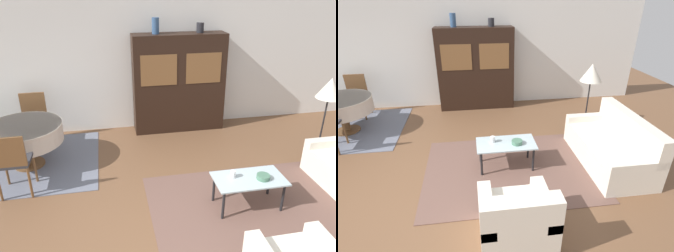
# 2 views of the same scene
# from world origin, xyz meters

# --- Properties ---
(ground_plane) EXTENTS (14.00, 14.00, 0.00)m
(ground_plane) POSITION_xyz_m (0.00, 0.00, 0.00)
(ground_plane) COLOR brown
(wall_back) EXTENTS (10.00, 0.06, 2.70)m
(wall_back) POSITION_xyz_m (0.00, 3.63, 1.35)
(wall_back) COLOR white
(wall_back) RESTS_ON ground_plane
(area_rug) EXTENTS (2.73, 2.03, 0.01)m
(area_rug) POSITION_xyz_m (1.20, 0.56, 0.01)
(area_rug) COLOR brown
(area_rug) RESTS_ON ground_plane
(dining_rug) EXTENTS (2.22, 2.03, 0.01)m
(dining_rug) POSITION_xyz_m (-1.95, 2.42, 0.01)
(dining_rug) COLOR slate
(dining_rug) RESTS_ON ground_plane
(couch) EXTENTS (0.87, 1.74, 0.84)m
(couch) POSITION_xyz_m (2.91, 0.54, 0.29)
(couch) COLOR silver
(couch) RESTS_ON ground_plane
(armchair) EXTENTS (0.82, 0.80, 0.81)m
(armchair) POSITION_xyz_m (1.06, -0.81, 0.30)
(armchair) COLOR silver
(armchair) RESTS_ON ground_plane
(coffee_table) EXTENTS (0.94, 0.50, 0.44)m
(coffee_table) POSITION_xyz_m (1.14, 0.65, 0.40)
(coffee_table) COLOR black
(coffee_table) RESTS_ON area_rug
(display_cabinet) EXTENTS (1.79, 0.45, 1.92)m
(display_cabinet) POSITION_xyz_m (0.80, 3.36, 0.96)
(display_cabinet) COLOR black
(display_cabinet) RESTS_ON ground_plane
(dining_table) EXTENTS (1.20, 1.20, 0.72)m
(dining_table) POSITION_xyz_m (-1.96, 2.34, 0.58)
(dining_table) COLOR brown
(dining_table) RESTS_ON dining_rug
(dining_chair_far) EXTENTS (0.44, 0.44, 0.95)m
(dining_chair_far) POSITION_xyz_m (-1.96, 3.16, 0.57)
(dining_chair_far) COLOR brown
(dining_chair_far) RESTS_ON dining_rug
(floor_lamp) EXTENTS (0.42, 0.42, 1.37)m
(floor_lamp) POSITION_xyz_m (3.01, 1.84, 1.16)
(floor_lamp) COLOR black
(floor_lamp) RESTS_ON ground_plane
(cup) EXTENTS (0.07, 0.07, 0.10)m
(cup) POSITION_xyz_m (0.94, 0.71, 0.50)
(cup) COLOR white
(cup) RESTS_ON coffee_table
(bowl) EXTENTS (0.17, 0.17, 0.06)m
(bowl) POSITION_xyz_m (1.31, 0.60, 0.48)
(bowl) COLOR #4C7A60
(bowl) RESTS_ON coffee_table
(vase_tall) EXTENTS (0.13, 0.13, 0.29)m
(vase_tall) POSITION_xyz_m (0.35, 3.36, 2.07)
(vase_tall) COLOR #33517A
(vase_tall) RESTS_ON display_cabinet
(vase_short) EXTENTS (0.14, 0.14, 0.18)m
(vase_short) POSITION_xyz_m (1.19, 3.36, 2.01)
(vase_short) COLOR #232328
(vase_short) RESTS_ON display_cabinet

